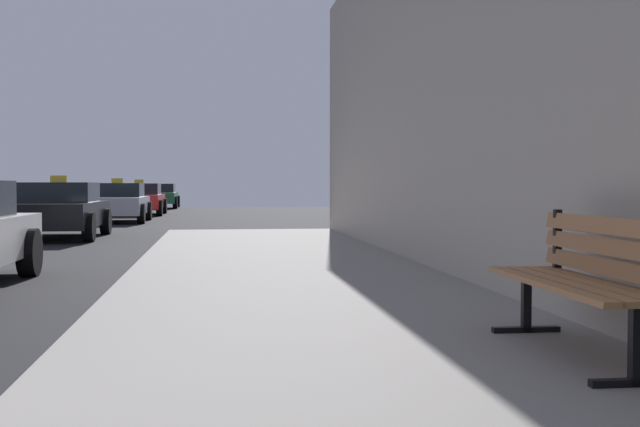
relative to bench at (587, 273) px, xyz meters
name	(u,v)px	position (x,y,z in m)	size (l,w,h in m)	color
bench	(587,273)	(0.00, 0.00, 0.00)	(0.53, 1.80, 0.89)	#9E6B42
car_black	(58,210)	(-5.86, 14.01, -0.02)	(2.00, 4.09, 1.43)	black
car_silver	(117,202)	(-5.48, 21.82, -0.02)	(2.01, 4.10, 1.43)	#B7B7BF
car_red	(139,199)	(-5.37, 28.09, -0.02)	(2.05, 4.45, 1.43)	red
car_green	(159,196)	(-5.22, 37.35, -0.02)	(2.06, 4.58, 1.27)	#196638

